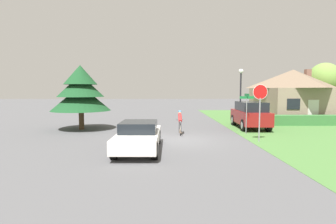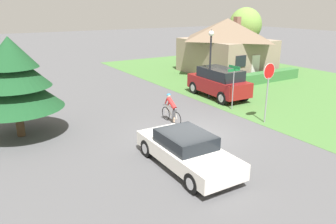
{
  "view_description": "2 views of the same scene",
  "coord_description": "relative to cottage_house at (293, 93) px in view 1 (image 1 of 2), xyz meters",
  "views": [
    {
      "loc": [
        -0.74,
        -14.52,
        2.78
      ],
      "look_at": [
        -0.58,
        0.25,
        1.56
      ],
      "focal_mm": 28.0,
      "sensor_mm": 36.0,
      "label": 1
    },
    {
      "loc": [
        -8.39,
        -11.58,
        5.75
      ],
      "look_at": [
        -0.62,
        0.93,
        0.99
      ],
      "focal_mm": 35.0,
      "sensor_mm": 36.0,
      "label": 2
    }
  ],
  "objects": [
    {
      "name": "ground_plane",
      "position": [
        -11.62,
        -10.76,
        -2.47
      ],
      "size": [
        140.0,
        140.0,
        0.0
      ],
      "primitive_type": "plane",
      "color": "#515154"
    },
    {
      "name": "cottage_house",
      "position": [
        0.0,
        0.0,
        0.0
      ],
      "size": [
        6.73,
        7.7,
        4.86
      ],
      "rotation": [
        0.0,
        0.0,
        0.02
      ],
      "color": "gray",
      "rests_on": "ground"
    },
    {
      "name": "hedge_row",
      "position": [
        -0.71,
        -4.66,
        -2.07
      ],
      "size": [
        8.5,
        0.9,
        0.8
      ],
      "primitive_type": "cube",
      "color": "#387038",
      "rests_on": "ground"
    },
    {
      "name": "sedan_left_lane",
      "position": [
        -13.59,
        -13.28,
        -1.8
      ],
      "size": [
        1.97,
        4.68,
        1.34
      ],
      "rotation": [
        0.0,
        0.0,
        1.56
      ],
      "color": "silver",
      "rests_on": "ground"
    },
    {
      "name": "cyclist",
      "position": [
        -11.42,
        -8.83,
        -1.75
      ],
      "size": [
        0.44,
        1.79,
        1.52
      ],
      "rotation": [
        0.0,
        0.0,
        1.58
      ],
      "color": "black",
      "rests_on": "ground"
    },
    {
      "name": "parked_suv_right",
      "position": [
        -6.14,
        -6.28,
        -1.47
      ],
      "size": [
        2.09,
        4.63,
        1.95
      ],
      "rotation": [
        0.0,
        0.0,
        1.53
      ],
      "color": "maroon",
      "rests_on": "ground"
    },
    {
      "name": "stop_sign",
      "position": [
        -7.29,
        -11.36,
        -0.25
      ],
      "size": [
        0.8,
        0.07,
        3.1
      ],
      "rotation": [
        0.0,
        0.0,
        3.19
      ],
      "color": "gray",
      "rests_on": "ground"
    },
    {
      "name": "street_lamp",
      "position": [
        -6.85,
        -6.2,
        0.59
      ],
      "size": [
        0.34,
        0.34,
        4.41
      ],
      "color": "black",
      "rests_on": "ground"
    },
    {
      "name": "street_name_sign",
      "position": [
        -7.19,
        -8.78,
        -0.68
      ],
      "size": [
        0.9,
        0.9,
        2.57
      ],
      "color": "gray",
      "rests_on": "ground"
    },
    {
      "name": "conifer_tall_near",
      "position": [
        -18.34,
        -6.66,
        0.24
      ],
      "size": [
        4.15,
        4.15,
        4.55
      ],
      "color": "#4C3823",
      "rests_on": "ground"
    },
    {
      "name": "deciduous_tree_right",
      "position": [
        4.52,
        2.42,
        1.49
      ],
      "size": [
        3.24,
        3.24,
        5.68
      ],
      "color": "#4C3823",
      "rests_on": "ground"
    }
  ]
}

